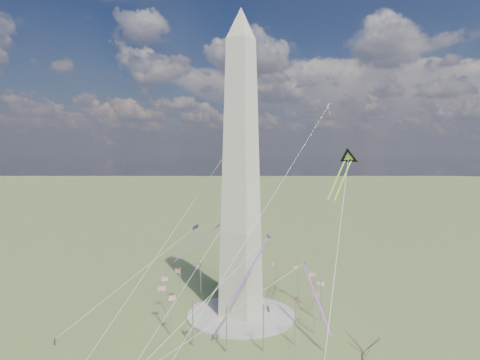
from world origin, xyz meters
The scene contains 13 objects.
ground centered at (0.00, 0.00, 0.00)m, with size 2000.00×2000.00×0.00m, color #476130.
plaza centered at (0.00, 0.00, 0.40)m, with size 36.00×36.00×0.80m, color #A09E92.
washington_monument centered at (0.00, 0.00, 47.95)m, with size 15.56×15.56×100.00m.
flagpole_ring centered at (0.00, 0.00, 7.27)m, with size 54.40×54.40×13.00m.
tree_near centered at (47.05, -24.52, 9.91)m, with size 7.94×7.94×13.90m.
person_west centered at (-34.00, -45.80, 0.97)m, with size 0.94×0.73×1.94m, color gray.
kite_delta_black centered at (31.61, 11.59, 52.17)m, with size 6.60×17.85×14.93m.
kite_diamond_purple centered at (-25.20, 8.27, 25.37)m, with size 2.34×3.47×10.30m.
kite_streamer_left centered at (14.35, -15.39, 24.68)m, with size 1.97×21.08×14.49m.
kite_streamer_mid centered at (-9.94, -1.72, 28.64)m, with size 11.26×20.86×15.54m.
kite_streamer_right centered at (25.60, -1.10, 14.62)m, with size 16.04×17.17×15.24m.
kite_small_red centered at (-33.21, 38.11, 50.82)m, with size 1.35×1.99×4.19m.
kite_small_white centered at (14.24, 42.44, 72.48)m, with size 1.33×2.04×4.46m.
Camera 1 is at (72.37, -118.98, 54.43)m, focal length 32.00 mm.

